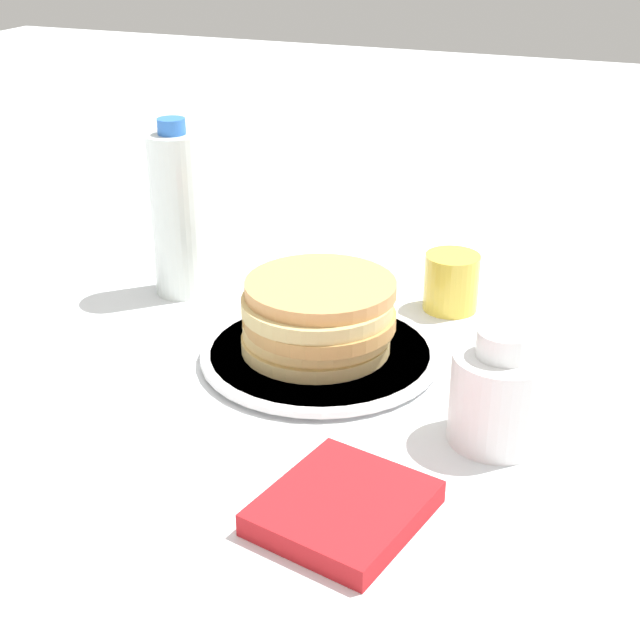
# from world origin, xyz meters

# --- Properties ---
(ground_plane) EXTENTS (4.00, 4.00, 0.00)m
(ground_plane) POSITION_xyz_m (0.00, 0.00, 0.00)
(ground_plane) COLOR white
(plate) EXTENTS (0.25, 0.25, 0.01)m
(plate) POSITION_xyz_m (0.03, 0.01, 0.01)
(plate) COLOR white
(plate) RESTS_ON ground_plane
(pancake_stack) EXTENTS (0.17, 0.17, 0.08)m
(pancake_stack) POSITION_xyz_m (0.03, 0.00, 0.05)
(pancake_stack) COLOR #D7B66F
(pancake_stack) RESTS_ON plate
(juice_glass) EXTENTS (0.06, 0.06, 0.07)m
(juice_glass) POSITION_xyz_m (-0.07, -0.17, 0.03)
(juice_glass) COLOR yellow
(juice_glass) RESTS_ON ground_plane
(cream_jug) EXTENTS (0.09, 0.09, 0.11)m
(cream_jug) POSITION_xyz_m (-0.17, 0.09, 0.05)
(cream_jug) COLOR white
(cream_jug) RESTS_ON ground_plane
(water_bottle_near) EXTENTS (0.07, 0.07, 0.22)m
(water_bottle_near) POSITION_xyz_m (0.25, -0.10, 0.10)
(water_bottle_near) COLOR silver
(water_bottle_near) RESTS_ON ground_plane
(napkin) EXTENTS (0.14, 0.15, 0.02)m
(napkin) POSITION_xyz_m (-0.09, 0.25, 0.01)
(napkin) COLOR red
(napkin) RESTS_ON ground_plane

